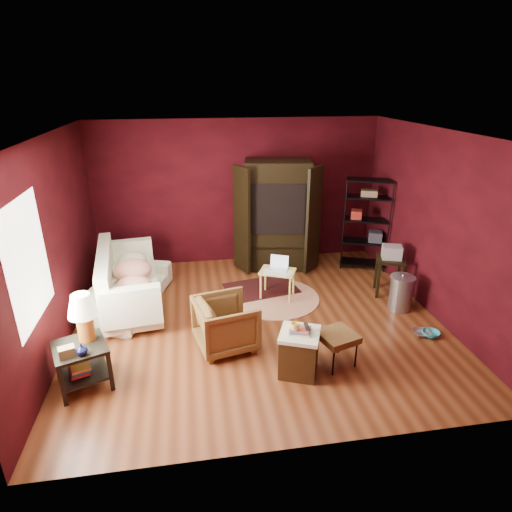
{
  "coord_description": "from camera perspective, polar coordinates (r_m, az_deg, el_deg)",
  "views": [
    {
      "loc": [
        -0.94,
        -5.64,
        3.45
      ],
      "look_at": [
        0.0,
        0.2,
        1.0
      ],
      "focal_mm": 30.0,
      "sensor_mm": 36.0,
      "label": 1
    }
  ],
  "objects": [
    {
      "name": "wire_shelving",
      "position": [
        8.43,
        14.58,
        4.61
      ],
      "size": [
        0.94,
        0.66,
        1.76
      ],
      "rotation": [
        0.0,
        0.0,
        -0.38
      ],
      "color": "black",
      "rests_on": "ground"
    },
    {
      "name": "hamper",
      "position": [
        5.49,
        5.76,
        -12.59
      ],
      "size": [
        0.62,
        0.62,
        0.67
      ],
      "rotation": [
        0.0,
        0.0,
        -0.39
      ],
      "color": "#44290F",
      "rests_on": "ground"
    },
    {
      "name": "rug_oriental",
      "position": [
        7.62,
        0.69,
        -4.29
      ],
      "size": [
        1.36,
        1.04,
        0.01
      ],
      "rotation": [
        0.0,
        0.0,
        0.2
      ],
      "color": "#441214",
      "rests_on": "ground"
    },
    {
      "name": "room",
      "position": [
        6.06,
        -0.05,
        2.73
      ],
      "size": [
        5.54,
        5.04,
        2.84
      ],
      "color": "brown",
      "rests_on": "ground"
    },
    {
      "name": "pet_bowl_steel",
      "position": [
        6.72,
        21.3,
        -8.89
      ],
      "size": [
        0.26,
        0.09,
        0.25
      ],
      "primitive_type": "imported",
      "rotation": [
        0.0,
        0.0,
        -0.12
      ],
      "color": "silver",
      "rests_on": "ground"
    },
    {
      "name": "side_table",
      "position": [
        5.51,
        -22.21,
        -9.39
      ],
      "size": [
        0.76,
        0.76,
        1.16
      ],
      "rotation": [
        0.0,
        0.0,
        0.37
      ],
      "color": "black",
      "rests_on": "ground"
    },
    {
      "name": "armchair",
      "position": [
        5.91,
        -4.05,
        -8.7
      ],
      "size": [
        0.87,
        0.9,
        0.79
      ],
      "primitive_type": "imported",
      "rotation": [
        0.0,
        0.0,
        1.79
      ],
      "color": "black",
      "rests_on": "ground"
    },
    {
      "name": "sofa",
      "position": [
        7.22,
        -16.46,
        -3.62
      ],
      "size": [
        1.1,
        2.05,
        0.77
      ],
      "primitive_type": "imported",
      "rotation": [
        0.0,
        0.0,
        1.29
      ],
      "color": "white",
      "rests_on": "ground"
    },
    {
      "name": "sofa_cushions",
      "position": [
        7.16,
        -16.9,
        -3.42
      ],
      "size": [
        1.12,
        2.23,
        0.9
      ],
      "rotation": [
        0.0,
        0.0,
        0.13
      ],
      "color": "white",
      "rests_on": "sofa"
    },
    {
      "name": "footstool",
      "position": [
        5.66,
        10.8,
        -10.63
      ],
      "size": [
        0.56,
        0.56,
        0.46
      ],
      "rotation": [
        0.0,
        0.0,
        0.31
      ],
      "color": "black",
      "rests_on": "ground"
    },
    {
      "name": "rug_round",
      "position": [
        7.33,
        2.47,
        -5.56
      ],
      "size": [
        1.65,
        1.65,
        0.01
      ],
      "rotation": [
        0.0,
        0.0,
        0.09
      ],
      "color": "beige",
      "rests_on": "ground"
    },
    {
      "name": "pet_bowl_turquoise",
      "position": [
        6.74,
        22.39,
        -8.98
      ],
      "size": [
        0.26,
        0.17,
        0.25
      ],
      "primitive_type": "imported",
      "rotation": [
        0.0,
        0.0,
        -0.4
      ],
      "color": "#28ADBD",
      "rests_on": "ground"
    },
    {
      "name": "laptop_desk",
      "position": [
        7.18,
        2.91,
        -2.32
      ],
      "size": [
        0.69,
        0.61,
        0.71
      ],
      "rotation": [
        0.0,
        0.0,
        -0.42
      ],
      "color": "#FFEF74",
      "rests_on": "ground"
    },
    {
      "name": "mug",
      "position": [
        5.23,
        5.21,
        -9.23
      ],
      "size": [
        0.14,
        0.12,
        0.11
      ],
      "primitive_type": "imported",
      "rotation": [
        0.0,
        0.0,
        -0.31
      ],
      "color": "#FCEA7B",
      "rests_on": "hamper"
    },
    {
      "name": "tv_armoire",
      "position": [
        8.15,
        2.82,
        5.62
      ],
      "size": [
        1.63,
        1.03,
        2.09
      ],
      "rotation": [
        0.0,
        0.0,
        -0.16
      ],
      "color": "black",
      "rests_on": "ground"
    },
    {
      "name": "small_stand",
      "position": [
        7.54,
        17.56,
        -0.29
      ],
      "size": [
        0.56,
        0.56,
        0.89
      ],
      "rotation": [
        0.0,
        0.0,
        -0.32
      ],
      "color": "black",
      "rests_on": "ground"
    },
    {
      "name": "vase",
      "position": [
        5.33,
        -22.23,
        -11.48
      ],
      "size": [
        0.17,
        0.17,
        0.13
      ],
      "primitive_type": "imported",
      "rotation": [
        0.0,
        0.0,
        0.28
      ],
      "color": "#0C0F3C",
      "rests_on": "side_table"
    },
    {
      "name": "trash_can",
      "position": [
        7.24,
        18.75,
        -4.66
      ],
      "size": [
        0.52,
        0.52,
        0.62
      ],
      "rotation": [
        0.0,
        0.0,
        -0.44
      ],
      "color": "#9FA0A6",
      "rests_on": "ground"
    }
  ]
}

